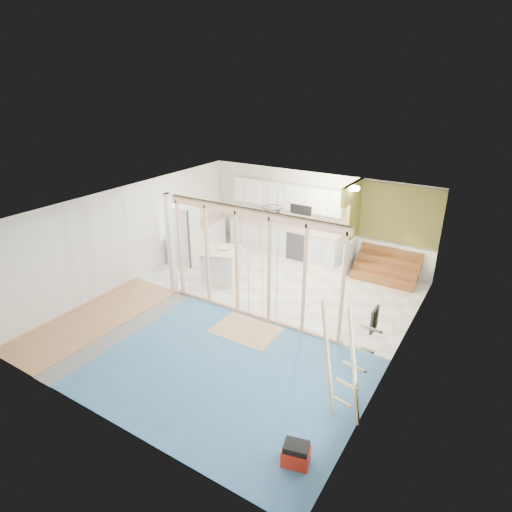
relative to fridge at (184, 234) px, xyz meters
The scene contains 17 objects.
room 3.48m from the fridge, 27.15° to the right, with size 7.01×8.01×2.61m.
floor_overlays 3.60m from the fridge, 25.71° to the right, with size 7.00×8.00×0.03m.
stud_frame 3.34m from the fridge, 28.88° to the right, with size 4.66×0.14×2.60m.
base_cabinets 2.35m from the fridge, 50.59° to the left, with size 4.45×2.24×0.93m.
upper_cabinets 3.30m from the fridge, 45.05° to the left, with size 3.60×0.41×0.85m.
green_partition 5.53m from the fridge, 22.13° to the left, with size 2.25×1.51×2.60m.
pot_rack 3.00m from the fridge, ahead, with size 0.52×0.52×0.72m.
sheathing_panel 7.48m from the fridge, 28.62° to the right, with size 0.02×4.00×2.60m, color #9D7C55.
electrical_panel 7.19m from the fridge, 24.59° to the right, with size 0.04×0.30×0.40m, color #3B3B40.
ceiling_light 4.98m from the fridge, 17.65° to the left, with size 0.32×0.32×0.08m, color #FFEABF.
fridge is the anchor object (origin of this frame).
island 1.79m from the fridge, 15.89° to the right, with size 1.20×1.20×0.92m.
bowl 1.81m from the fridge, 12.74° to the right, with size 0.26×0.26×0.06m, color white.
soap_bottle_a 2.58m from the fridge, 56.65° to the left, with size 0.13×0.13×0.34m, color silver.
soap_bottle_b 4.02m from the fridge, 32.50° to the left, with size 0.09×0.09×0.20m, color silver.
toolbox 7.72m from the fridge, 37.81° to the right, with size 0.45×0.38×0.37m.
ladder 7.13m from the fridge, 28.92° to the right, with size 1.03×0.23×1.95m.
Camera 1 is at (4.89, -7.27, 5.18)m, focal length 30.00 mm.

